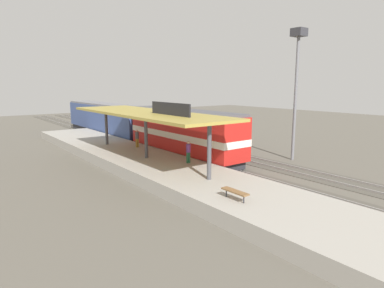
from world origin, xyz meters
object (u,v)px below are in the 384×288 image
object	(u,v)px
person_waiting	(137,138)
platform_bench	(235,192)
freight_car	(189,128)
person_walking	(188,151)
passenger_carriage_single	(105,119)
light_mast	(297,67)
locomotive	(183,133)

from	to	relation	value
person_waiting	platform_bench	bearing A→B (deg)	-100.53
freight_car	person_walking	size ratio (longest dim) A/B	7.02
passenger_carriage_single	freight_car	size ratio (longest dim) A/B	1.67
platform_bench	passenger_carriage_single	xyz separation A→B (m)	(6.00, 30.98, 0.97)
platform_bench	person_waiting	bearing A→B (deg)	79.47
person_waiting	light_mast	bearing A→B (deg)	-42.88
person_walking	passenger_carriage_single	bearing A→B (deg)	82.69
platform_bench	locomotive	size ratio (longest dim) A/B	0.12
person_waiting	freight_car	bearing A→B (deg)	12.64
locomotive	person_waiting	bearing A→B (deg)	130.34
platform_bench	locomotive	xyz separation A→B (m)	(6.00, 12.98, 1.07)
platform_bench	person_walking	world-z (taller)	person_walking
platform_bench	freight_car	xyz separation A→B (m)	(10.60, 18.14, 0.63)
locomotive	passenger_carriage_single	bearing A→B (deg)	90.00
platform_bench	person_waiting	size ratio (longest dim) A/B	0.99
freight_car	person_waiting	bearing A→B (deg)	-167.36
light_mast	person_waiting	size ratio (longest dim) A/B	6.84
person_waiting	person_walking	xyz separation A→B (m)	(0.02, -8.22, 0.00)
locomotive	platform_bench	bearing A→B (deg)	-114.80
light_mast	freight_car	bearing A→B (deg)	105.34
person_waiting	person_walking	world-z (taller)	same
platform_bench	freight_car	world-z (taller)	freight_car
platform_bench	person_walking	size ratio (longest dim) A/B	0.99
passenger_carriage_single	person_walking	world-z (taller)	passenger_carriage_single
platform_bench	locomotive	world-z (taller)	locomotive
platform_bench	person_walking	xyz separation A→B (m)	(3.08, 8.23, 0.51)
platform_bench	light_mast	distance (m)	16.80
light_mast	person_walking	xyz separation A→B (m)	(-10.72, 1.76, -6.54)
passenger_carriage_single	light_mast	world-z (taller)	light_mast
locomotive	person_walking	bearing A→B (deg)	-121.54
platform_bench	freight_car	distance (m)	21.02
locomotive	freight_car	distance (m)	6.92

